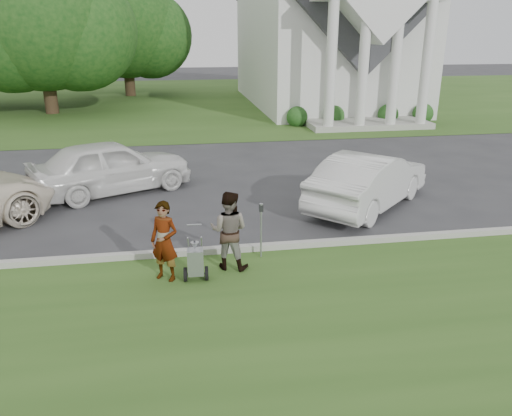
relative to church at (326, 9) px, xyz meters
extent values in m
plane|color=#333335|center=(-9.00, -23.11, -5.94)|extent=(120.00, 120.00, 0.00)
cube|color=#30521C|center=(-9.00, -26.11, -5.93)|extent=(80.00, 7.00, 0.01)
cube|color=#30521C|center=(-9.00, 3.89, -5.93)|extent=(80.00, 30.00, 0.01)
cube|color=#9E9E93|center=(-9.00, -22.56, -5.86)|extent=(80.00, 0.18, 0.15)
cube|color=white|center=(0.00, 0.89, -2.44)|extent=(9.00, 16.00, 7.00)
cube|color=#9E9E93|center=(0.00, -8.31, -5.79)|extent=(6.20, 2.60, 0.30)
cylinder|color=white|center=(-2.40, -9.31, -2.94)|extent=(0.50, 0.50, 6.00)
cylinder|color=white|center=(-0.80, -9.31, -2.94)|extent=(0.50, 0.50, 6.00)
cylinder|color=white|center=(0.80, -9.31, -2.94)|extent=(0.50, 0.50, 6.00)
cylinder|color=white|center=(2.40, -9.31, -2.94)|extent=(0.50, 0.50, 6.00)
sphere|color=#1E4C19|center=(-3.50, -7.41, -5.49)|extent=(1.10, 1.10, 1.10)
sphere|color=#1E4C19|center=(-1.50, -7.41, -5.49)|extent=(1.10, 1.10, 1.10)
sphere|color=#1E4C19|center=(1.50, -7.41, -5.49)|extent=(1.10, 1.10, 1.10)
sphere|color=#1E4C19|center=(3.50, -7.41, -5.49)|extent=(1.10, 1.10, 1.10)
cylinder|color=#332316|center=(-17.00, -1.11, -4.34)|extent=(0.76, 0.76, 3.20)
sphere|color=#154214|center=(-17.00, -1.11, -0.43)|extent=(8.40, 8.40, 8.40)
sphere|color=#154214|center=(-15.11, -0.81, -1.27)|extent=(6.89, 6.89, 6.89)
sphere|color=#154214|center=(-18.68, -1.41, -1.06)|extent=(7.22, 7.22, 7.22)
cylinder|color=#332316|center=(-13.00, 6.89, -4.44)|extent=(0.76, 0.76, 3.00)
sphere|color=#154214|center=(-13.00, 6.89, -0.85)|extent=(7.60, 7.60, 7.60)
sphere|color=#154214|center=(-11.29, 7.19, -1.61)|extent=(6.23, 6.23, 6.23)
sphere|color=#154214|center=(-14.52, 6.59, -1.42)|extent=(6.54, 6.54, 6.54)
cylinder|color=black|center=(-9.75, -23.77, -5.80)|extent=(0.08, 0.29, 0.29)
cylinder|color=black|center=(-9.33, -23.78, -5.80)|extent=(0.08, 0.29, 0.29)
cylinder|color=#2D2D33|center=(-9.54, -23.77, -5.80)|extent=(0.48, 0.05, 0.03)
cube|color=#999BA2|center=(-9.54, -23.77, -5.53)|extent=(0.32, 0.27, 0.52)
cone|color=#999BA2|center=(-9.54, -23.77, -5.19)|extent=(0.17, 0.17, 0.15)
cylinder|color=#2D2D33|center=(-9.54, -23.77, -5.11)|extent=(0.04, 0.04, 0.06)
cylinder|color=#999BA2|center=(-9.65, -23.31, -5.30)|extent=(0.05, 0.70, 0.50)
cylinder|color=#999BA2|center=(-9.39, -23.32, -5.30)|extent=(0.05, 0.70, 0.50)
cylinder|color=#999BA2|center=(-9.50, -22.97, -5.06)|extent=(0.31, 0.04, 0.03)
imported|color=#999999|center=(-10.12, -23.62, -5.13)|extent=(0.71, 0.64, 1.62)
imported|color=#999999|center=(-8.82, -23.31, -5.11)|extent=(0.98, 0.88, 1.66)
cylinder|color=#999BA2|center=(-8.08, -22.92, -5.40)|extent=(0.04, 0.04, 1.08)
cube|color=#2D2D33|center=(-8.08, -22.92, -4.79)|extent=(0.09, 0.06, 0.16)
cylinder|color=#999BA2|center=(-8.08, -22.92, -4.70)|extent=(0.08, 0.08, 0.03)
imported|color=white|center=(-11.77, -17.59, -5.12)|extent=(5.18, 3.82, 1.64)
imported|color=silver|center=(-4.54, -20.09, -5.17)|extent=(4.51, 4.42, 1.54)
camera|label=1|loc=(-9.79, -32.73, -1.23)|focal=35.00mm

